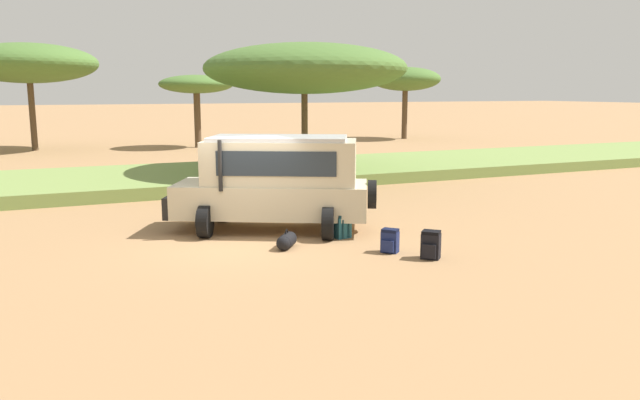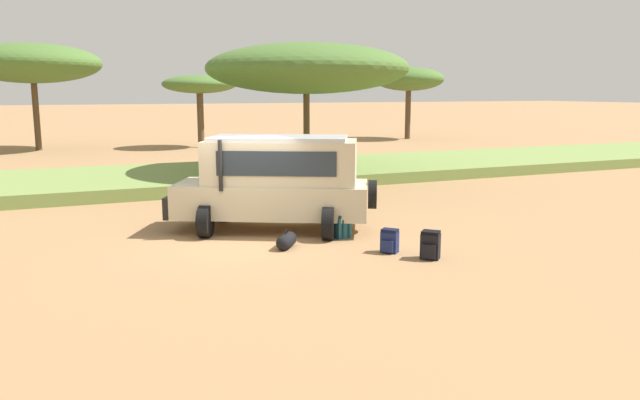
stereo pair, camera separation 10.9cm
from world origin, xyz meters
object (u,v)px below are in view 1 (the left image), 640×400
(backpack_near_rear_wheel, at_px, (342,226))
(acacia_tree_right_mid, at_px, (304,69))
(acacia_tree_far_right, at_px, (405,79))
(backpack_cluster_center, at_px, (431,245))
(acacia_tree_left_mid, at_px, (28,63))
(acacia_tree_centre_back, at_px, (196,85))
(backpack_beside_front_wheel, at_px, (390,241))
(duffel_bag_low_black_case, at_px, (287,241))
(safari_vehicle, at_px, (276,181))

(backpack_near_rear_wheel, relative_size, acacia_tree_right_mid, 0.07)
(acacia_tree_far_right, bearing_deg, backpack_cluster_center, -120.40)
(acacia_tree_left_mid, height_order, acacia_tree_centre_back, acacia_tree_left_mid)
(backpack_beside_front_wheel, height_order, backpack_near_rear_wheel, backpack_near_rear_wheel)
(duffel_bag_low_black_case, distance_m, acacia_tree_right_mid, 12.03)
(acacia_tree_far_right, bearing_deg, backpack_beside_front_wheel, -121.88)
(acacia_tree_centre_back, bearing_deg, acacia_tree_far_right, 3.39)
(backpack_cluster_center, distance_m, acacia_tree_right_mid, 13.21)
(safari_vehicle, relative_size, backpack_beside_front_wheel, 9.91)
(backpack_beside_front_wheel, bearing_deg, backpack_near_rear_wheel, 101.98)
(safari_vehicle, relative_size, acacia_tree_right_mid, 0.62)
(acacia_tree_centre_back, relative_size, acacia_tree_far_right, 0.88)
(safari_vehicle, relative_size, backpack_cluster_center, 8.67)
(acacia_tree_right_mid, bearing_deg, backpack_beside_front_wheel, -103.13)
(acacia_tree_centre_back, bearing_deg, duffel_bag_low_black_case, -98.59)
(backpack_near_rear_wheel, distance_m, acacia_tree_far_right, 32.92)
(duffel_bag_low_black_case, relative_size, acacia_tree_right_mid, 0.08)
(safari_vehicle, distance_m, backpack_near_rear_wheel, 2.15)
(safari_vehicle, height_order, backpack_near_rear_wheel, safari_vehicle)
(backpack_beside_front_wheel, relative_size, backpack_cluster_center, 0.87)
(backpack_beside_front_wheel, height_order, acacia_tree_right_mid, acacia_tree_right_mid)
(acacia_tree_far_right, bearing_deg, duffel_bag_low_black_case, -125.88)
(backpack_beside_front_wheel, xyz_separation_m, acacia_tree_centre_back, (2.04, 27.85, 3.67))
(acacia_tree_right_mid, bearing_deg, duffel_bag_low_black_case, -114.51)
(backpack_near_rear_wheel, xyz_separation_m, acacia_tree_centre_back, (2.40, 26.14, 3.64))
(backpack_cluster_center, distance_m, acacia_tree_far_right, 34.57)
(safari_vehicle, distance_m, acacia_tree_centre_back, 25.06)
(acacia_tree_far_right, bearing_deg, acacia_tree_left_mid, 177.85)
(safari_vehicle, bearing_deg, acacia_tree_far_right, 52.75)
(backpack_cluster_center, bearing_deg, backpack_beside_front_wheel, 123.52)
(backpack_cluster_center, height_order, acacia_tree_far_right, acacia_tree_far_right)
(backpack_cluster_center, bearing_deg, acacia_tree_right_mid, 80.12)
(backpack_beside_front_wheel, xyz_separation_m, acacia_tree_left_mid, (-7.52, 29.75, 4.91))
(safari_vehicle, xyz_separation_m, acacia_tree_left_mid, (-5.96, 26.55, 3.88))
(duffel_bag_low_black_case, bearing_deg, acacia_tree_right_mid, 65.49)
(backpack_near_rear_wheel, relative_size, acacia_tree_centre_back, 0.13)
(backpack_cluster_center, distance_m, acacia_tree_centre_back, 28.94)
(safari_vehicle, relative_size, duffel_bag_low_black_case, 7.50)
(backpack_beside_front_wheel, height_order, backpack_cluster_center, backpack_cluster_center)
(backpack_cluster_center, relative_size, duffel_bag_low_black_case, 0.87)
(backpack_beside_front_wheel, relative_size, acacia_tree_far_right, 0.10)
(safari_vehicle, distance_m, backpack_cluster_center, 4.63)
(duffel_bag_low_black_case, height_order, acacia_tree_left_mid, acacia_tree_left_mid)
(backpack_near_rear_wheel, distance_m, acacia_tree_centre_back, 26.50)
(acacia_tree_right_mid, bearing_deg, safari_vehicle, -116.97)
(backpack_near_rear_wheel, bearing_deg, acacia_tree_left_mid, 104.32)
(acacia_tree_centre_back, bearing_deg, backpack_near_rear_wheel, -95.24)
(backpack_near_rear_wheel, relative_size, acacia_tree_far_right, 0.11)
(acacia_tree_left_mid, xyz_separation_m, acacia_tree_centre_back, (9.55, -1.89, -1.24))
(safari_vehicle, relative_size, acacia_tree_left_mid, 0.67)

